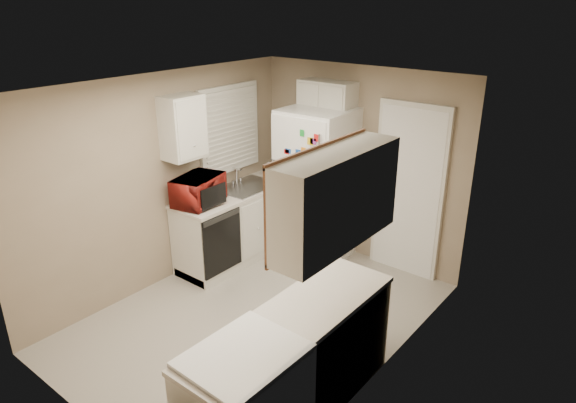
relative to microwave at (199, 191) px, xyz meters
The scene contains 18 objects.
floor 1.58m from the microwave, 14.30° to the right, with size 3.80×3.80×0.00m, color beige.
ceiling 1.80m from the microwave, 14.30° to the right, with size 3.80×3.80×0.00m, color white.
wall_left 0.41m from the microwave, 130.46° to the right, with size 3.80×3.80×0.00m, color gray.
wall_right 2.57m from the microwave, ahead, with size 3.80×3.80×0.00m, color gray.
wall_back 1.98m from the microwave, 54.41° to the left, with size 2.80×2.80×0.00m, color gray.
wall_front 2.48m from the microwave, 62.33° to the right, with size 2.80×2.80×0.00m, color gray.
left_counter 0.85m from the microwave, 85.29° to the left, with size 0.60×1.80×0.90m, color silver.
dishwasher 0.66m from the microwave, ahead, with size 0.03×0.58×0.72m, color black.
sink 0.78m from the microwave, 86.22° to the left, with size 0.54×0.74×0.16m, color gray.
microwave is the anchor object (origin of this frame).
soap_bottle 1.23m from the microwave, 90.00° to the left, with size 0.09×0.09×0.20m, color silver.
window_blinds 0.96m from the microwave, 105.51° to the left, with size 0.10×0.98×1.08m, color silver.
upper_cabinet_left 0.76m from the microwave, 143.82° to the right, with size 0.30×0.45×0.70m, color silver.
refrigerator 1.46m from the microwave, 56.97° to the left, with size 0.79×0.76×1.91m, color white.
cabinet_over_fridge 1.89m from the microwave, 62.76° to the left, with size 0.70×0.30×0.40m, color silver.
interior_door 2.42m from the microwave, 40.26° to the left, with size 0.86×0.06×2.08m, color white.
right_counter 2.57m from the microwave, 25.91° to the right, with size 0.60×2.00×0.90m, color silver.
upper_cabinet_right 2.64m from the microwave, 18.29° to the right, with size 0.30×1.20×0.70m, color silver.
Camera 1 is at (3.09, -3.35, 3.14)m, focal length 32.00 mm.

